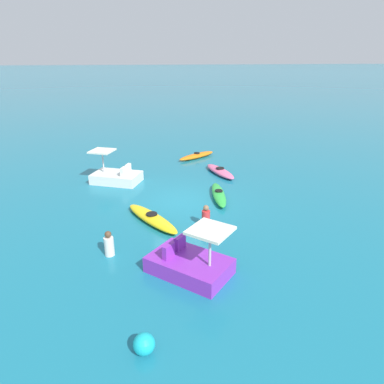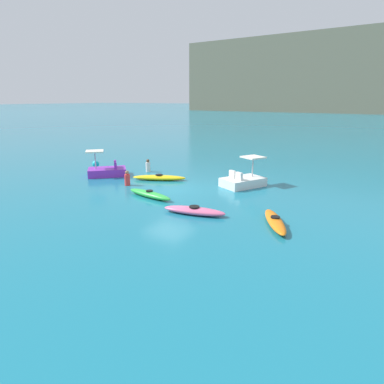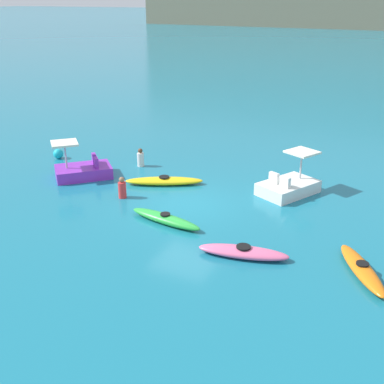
# 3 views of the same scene
# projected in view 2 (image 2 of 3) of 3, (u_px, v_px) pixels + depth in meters

# --- Properties ---
(ground_plane) EXTENTS (600.00, 600.00, 0.00)m
(ground_plane) POSITION_uv_depth(u_px,v_px,m) (169.00, 189.00, 18.91)
(ground_plane) COLOR #19728C
(kayak_green) EXTENTS (3.02, 1.03, 0.37)m
(kayak_green) POSITION_uv_depth(u_px,v_px,m) (150.00, 194.00, 17.38)
(kayak_green) COLOR green
(kayak_green) RESTS_ON ground_plane
(kayak_pink) EXTENTS (2.91, 1.28, 0.37)m
(kayak_pink) POSITION_uv_depth(u_px,v_px,m) (194.00, 211.00, 14.83)
(kayak_pink) COLOR pink
(kayak_pink) RESTS_ON ground_plane
(kayak_yellow) EXTENTS (3.28, 2.10, 0.37)m
(kayak_yellow) POSITION_uv_depth(u_px,v_px,m) (159.00, 178.00, 21.03)
(kayak_yellow) COLOR yellow
(kayak_yellow) RESTS_ON ground_plane
(kayak_orange) EXTENTS (1.96, 2.80, 0.37)m
(kayak_orange) POSITION_uv_depth(u_px,v_px,m) (275.00, 221.00, 13.54)
(kayak_orange) COLOR orange
(kayak_orange) RESTS_ON ground_plane
(pedal_boat_white) EXTENTS (2.41, 2.82, 1.68)m
(pedal_boat_white) POSITION_uv_depth(u_px,v_px,m) (243.00, 181.00, 19.53)
(pedal_boat_white) COLOR white
(pedal_boat_white) RESTS_ON ground_plane
(pedal_boat_purple) EXTENTS (2.76, 2.76, 1.68)m
(pedal_boat_purple) POSITION_uv_depth(u_px,v_px,m) (107.00, 171.00, 22.23)
(pedal_boat_purple) COLOR purple
(pedal_boat_purple) RESTS_ON ground_plane
(buoy_cyan) EXTENTS (0.50, 0.50, 0.50)m
(buoy_cyan) POSITION_uv_depth(u_px,v_px,m) (96.00, 164.00, 24.97)
(buoy_cyan) COLOR #19B7C6
(buoy_cyan) RESTS_ON ground_plane
(person_near_shore) EXTENTS (0.43, 0.43, 0.88)m
(person_near_shore) POSITION_uv_depth(u_px,v_px,m) (127.00, 179.00, 19.73)
(person_near_shore) COLOR red
(person_near_shore) RESTS_ON ground_plane
(person_by_kayaks) EXTENTS (0.36, 0.36, 0.88)m
(person_by_kayaks) POSITION_uv_depth(u_px,v_px,m) (148.00, 166.00, 23.40)
(person_by_kayaks) COLOR silver
(person_by_kayaks) RESTS_ON ground_plane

